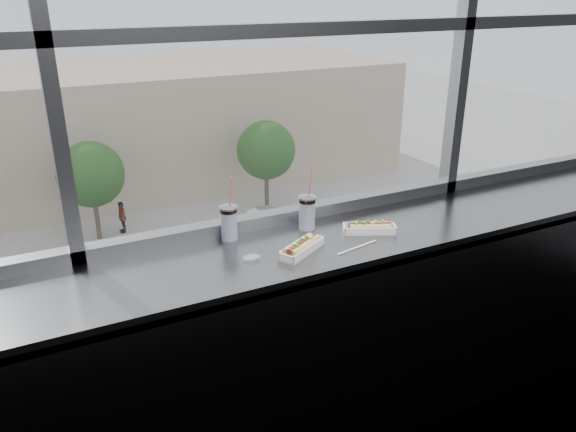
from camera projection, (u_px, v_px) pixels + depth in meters
name	position (u px, v px, depth m)	size (l,w,h in m)	color
wall_back_lower	(289.00, 315.00, 2.99)	(6.00, 6.00, 0.00)	black
counter	(316.00, 247.00, 2.57)	(6.00, 0.55, 0.06)	gray
counter_fascia	(342.00, 372.00, 2.55)	(6.00, 0.04, 1.04)	gray
hotdog_tray_left	(302.00, 247.00, 2.44)	(0.26, 0.20, 0.06)	white
hotdog_tray_right	(369.00, 227.00, 2.64)	(0.26, 0.18, 0.06)	white
soda_cup_left	(229.00, 221.00, 2.54)	(0.08, 0.08, 0.30)	white
soda_cup_right	(307.00, 211.00, 2.65)	(0.08, 0.08, 0.31)	white
loose_straw	(357.00, 247.00, 2.48)	(0.01, 0.01, 0.23)	white
wrapper	(252.00, 257.00, 2.38)	(0.09, 0.06, 0.02)	silver
plaza_ground	(37.00, 169.00, 43.38)	(120.00, 120.00, 0.00)	#A9A7A4
street_asphalt	(79.00, 318.00, 23.93)	(80.00, 10.00, 0.06)	black
far_sidewalk	(59.00, 246.00, 30.55)	(80.00, 6.00, 0.04)	#A9A7A4
far_building	(33.00, 134.00, 37.30)	(50.00, 14.00, 8.00)	#BDA68F
car_far_c	(272.00, 218.00, 31.35)	(6.20, 2.58, 2.07)	silver
car_near_e	(392.00, 270.00, 25.71)	(6.18, 2.57, 2.06)	#3D3DA2
car_near_c	(135.00, 337.00, 20.90)	(5.75, 2.39, 1.92)	maroon
car_near_d	(299.00, 295.00, 23.75)	(5.72, 2.38, 1.91)	silver
car_far_b	(128.00, 248.00, 28.11)	(5.57, 2.32, 1.86)	brown
pedestrian_c	(122.00, 214.00, 31.82)	(0.99, 0.74, 2.22)	#66605B
tree_center	(91.00, 175.00, 30.01)	(3.57, 3.57, 5.58)	#47382B
tree_right	(266.00, 150.00, 34.24)	(3.61, 3.61, 5.65)	#47382B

